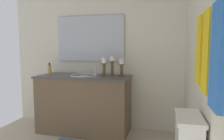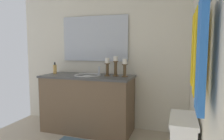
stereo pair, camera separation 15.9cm
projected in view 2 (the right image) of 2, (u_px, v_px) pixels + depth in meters
The scene contains 13 objects.
wall_back at pixel (205, 51), 1.47m from camera, with size 2.88×0.04×2.45m, color silver.
wall_left at pixel (100, 50), 3.26m from camera, with size 0.04×2.79×2.45m, color silver.
vanity_cabinet at pixel (88, 103), 3.06m from camera, with size 0.58×1.37×0.85m.
sink_basin at pixel (88, 78), 3.02m from camera, with size 0.40×0.40×0.24m.
mirror at pixel (95, 39), 3.22m from camera, with size 0.02×1.10×0.71m, color silver.
candle_holder_tall at pixel (125, 67), 2.86m from camera, with size 0.09×0.09×0.25m.
candle_holder_short at pixel (116, 66), 2.92m from camera, with size 0.09×0.09×0.29m.
candle_holder_mid at pixel (107, 66), 2.93m from camera, with size 0.09×0.09×0.26m.
soap_bottle at pixel (55, 69), 3.23m from camera, with size 0.06×0.06×0.18m.
towel_bar at pixel (202, 11), 1.13m from camera, with size 0.02×0.02×0.72m, color silver.
towel_near_vanity at pixel (194, 50), 1.38m from camera, with size 0.16×0.03×0.47m, color yellow.
towel_center at pixel (197, 52), 1.15m from camera, with size 0.17×0.03×0.49m, color yellow.
towel_near_corner at pixel (201, 56), 0.93m from camera, with size 0.19×0.03×0.52m, color blue.
Camera 2 is at (1.61, 1.22, 1.24)m, focal length 32.58 mm.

